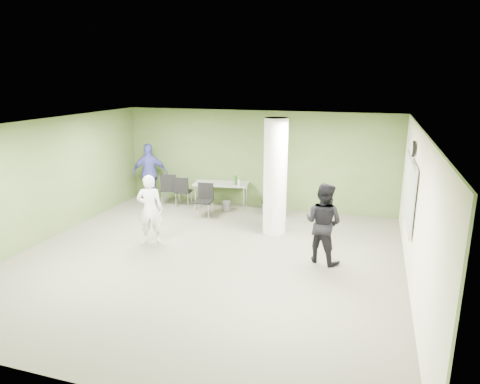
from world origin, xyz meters
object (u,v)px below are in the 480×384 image
(chair_back_left, at_px, (169,187))
(man_blue, at_px, (150,174))
(woman_white, at_px, (150,209))
(man_black, at_px, (323,223))
(folding_table, at_px, (222,185))

(chair_back_left, height_order, man_blue, man_blue)
(chair_back_left, relative_size, woman_white, 0.61)
(woman_white, bearing_deg, man_blue, -80.51)
(man_black, bearing_deg, folding_table, -20.13)
(chair_back_left, height_order, man_black, man_black)
(chair_back_left, distance_m, man_black, 5.49)
(chair_back_left, xyz_separation_m, woman_white, (0.91, -2.77, 0.23))
(chair_back_left, bearing_deg, woman_white, 92.62)
(folding_table, xyz_separation_m, woman_white, (-0.65, -3.02, 0.10))
(folding_table, bearing_deg, chair_back_left, -179.18)
(man_blue, bearing_deg, folding_table, 160.36)
(man_blue, bearing_deg, chair_back_left, 147.64)
(chair_back_left, distance_m, man_blue, 0.77)
(woman_white, xyz_separation_m, man_black, (3.89, 0.11, 0.04))
(woman_white, height_order, man_blue, man_blue)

